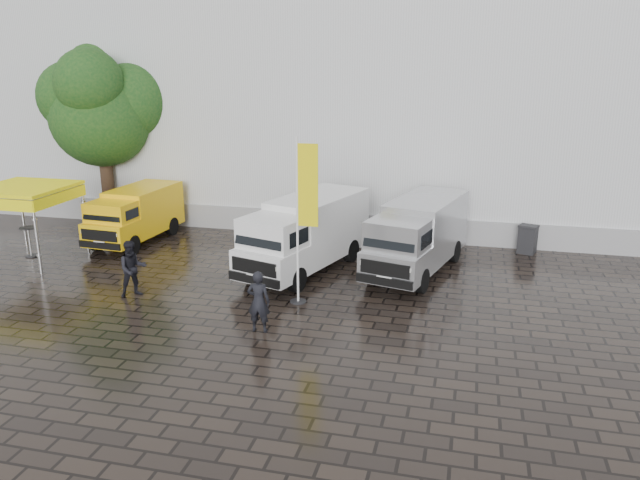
# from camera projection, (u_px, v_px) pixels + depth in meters

# --- Properties ---
(ground) EXTENTS (120.00, 120.00, 0.00)m
(ground) POSITION_uv_depth(u_px,v_px,m) (300.00, 308.00, 18.61)
(ground) COLOR black
(ground) RESTS_ON ground
(exhibition_hall) EXTENTS (44.00, 16.00, 12.00)m
(exhibition_hall) POSITION_uv_depth(u_px,v_px,m) (423.00, 82.00, 31.38)
(exhibition_hall) COLOR silver
(exhibition_hall) RESTS_ON ground
(hall_plinth) EXTENTS (44.00, 0.15, 1.00)m
(hall_plinth) POSITION_uv_depth(u_px,v_px,m) (399.00, 228.00, 25.42)
(hall_plinth) COLOR gray
(hall_plinth) RESTS_ON ground
(van_yellow) EXTENTS (2.09, 4.75, 2.14)m
(van_yellow) POSITION_uv_depth(u_px,v_px,m) (135.00, 216.00, 25.01)
(van_yellow) COLOR yellow
(van_yellow) RESTS_ON ground
(van_white) EXTENTS (3.60, 6.19, 2.55)m
(van_white) POSITION_uv_depth(u_px,v_px,m) (305.00, 236.00, 21.55)
(van_white) COLOR white
(van_white) RESTS_ON ground
(van_silver) EXTENTS (3.27, 6.03, 2.48)m
(van_silver) POSITION_uv_depth(u_px,v_px,m) (417.00, 238.00, 21.46)
(van_silver) COLOR #B4B5B9
(van_silver) RESTS_ON ground
(canopy_tent) EXTENTS (2.99, 2.99, 2.74)m
(canopy_tent) POSITION_uv_depth(u_px,v_px,m) (24.00, 191.00, 22.53)
(canopy_tent) COLOR silver
(canopy_tent) RESTS_ON ground
(flagpole) EXTENTS (0.88, 0.50, 5.06)m
(flagpole) POSITION_uv_depth(u_px,v_px,m) (303.00, 213.00, 18.26)
(flagpole) COLOR black
(flagpole) RESTS_ON ground
(tree) EXTENTS (4.40, 4.40, 7.90)m
(tree) POSITION_uv_depth(u_px,v_px,m) (100.00, 109.00, 27.00)
(tree) COLOR black
(tree) RESTS_ON ground
(cocktail_table) EXTENTS (0.60, 0.60, 1.14)m
(cocktail_table) POSITION_uv_depth(u_px,v_px,m) (30.00, 242.00, 23.31)
(cocktail_table) COLOR black
(cocktail_table) RESTS_ON ground
(wheelie_bin) EXTENTS (0.83, 0.83, 1.10)m
(wheelie_bin) POSITION_uv_depth(u_px,v_px,m) (528.00, 239.00, 23.77)
(wheelie_bin) COLOR black
(wheelie_bin) RESTS_ON ground
(person_front) EXTENTS (0.65, 0.44, 1.73)m
(person_front) POSITION_uv_depth(u_px,v_px,m) (259.00, 301.00, 16.82)
(person_front) COLOR black
(person_front) RESTS_ON ground
(person_tent) EXTENTS (1.10, 1.09, 1.79)m
(person_tent) POSITION_uv_depth(u_px,v_px,m) (133.00, 269.00, 19.35)
(person_tent) COLOR black
(person_tent) RESTS_ON ground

